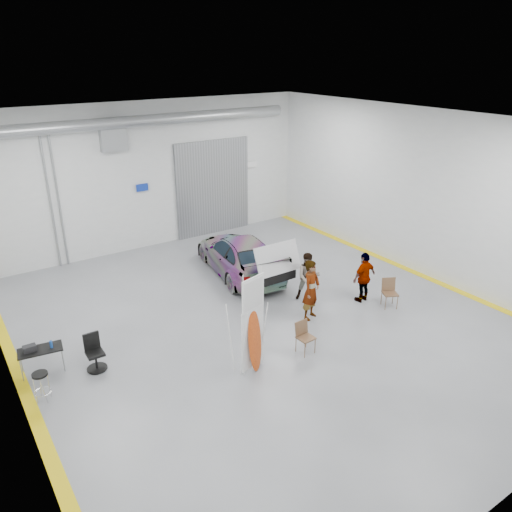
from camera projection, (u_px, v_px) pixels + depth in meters
ground at (263, 321)px, 15.52m from camera, size 16.00×16.00×0.00m
room_shell at (229, 177)px, 15.77m from camera, size 14.02×16.18×6.01m
sedan_car at (240, 255)px, 18.57m from camera, size 2.88×5.31×1.46m
person_a at (311, 290)px, 15.35m from camera, size 0.83×0.70×1.95m
person_b at (308, 276)px, 16.60m from camera, size 1.01×0.93×1.65m
person_c at (364, 277)px, 16.45m from camera, size 1.04×0.50×1.74m
surfboard_display at (252, 333)px, 12.69m from camera, size 0.79×0.36×2.86m
folding_chair_near at (305, 343)px, 13.82m from camera, size 0.45×0.47×0.92m
folding_chair_far at (389, 299)px, 16.26m from camera, size 0.60×0.65×0.96m
shop_stool at (42, 387)px, 11.90m from camera, size 0.39×0.39×0.76m
work_table at (37, 350)px, 12.80m from camera, size 1.16×0.71×0.89m
office_chair at (95, 354)px, 13.06m from camera, size 0.53×0.53×0.99m
trunk_lid at (276, 256)px, 16.55m from camera, size 1.70×1.03×0.04m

